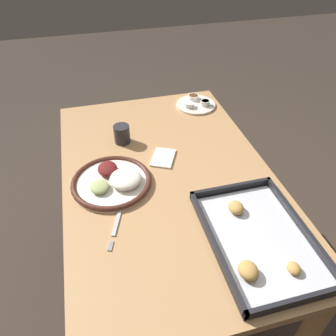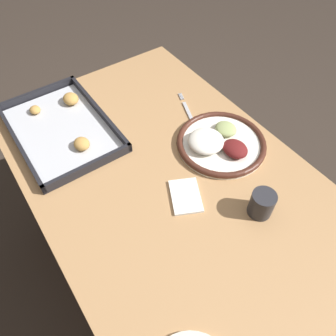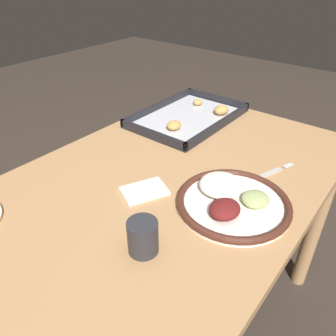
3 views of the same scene
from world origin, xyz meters
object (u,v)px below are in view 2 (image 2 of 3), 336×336
dinner_plate (220,143)px  napkin (186,196)px  fork (189,115)px  baking_tray (62,127)px  drinking_cup (262,204)px

dinner_plate → napkin: bearing=114.6°
dinner_plate → fork: 0.17m
fork → baking_tray: size_ratio=0.49×
napkin → fork: bearing=-39.0°
dinner_plate → baking_tray: dinner_plate is taller
drinking_cup → napkin: (0.15, 0.13, -0.03)m
fork → drinking_cup: size_ratio=2.74×
dinner_plate → drinking_cup: size_ratio=3.73×
fork → baking_tray: baking_tray is taller
fork → drinking_cup: (-0.42, 0.08, 0.04)m
dinner_plate → napkin: 0.23m
dinner_plate → fork: dinner_plate is taller
drinking_cup → dinner_plate: bearing=-16.1°
napkin → dinner_plate: bearing=-65.4°
dinner_plate → napkin: (-0.09, 0.21, -0.01)m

